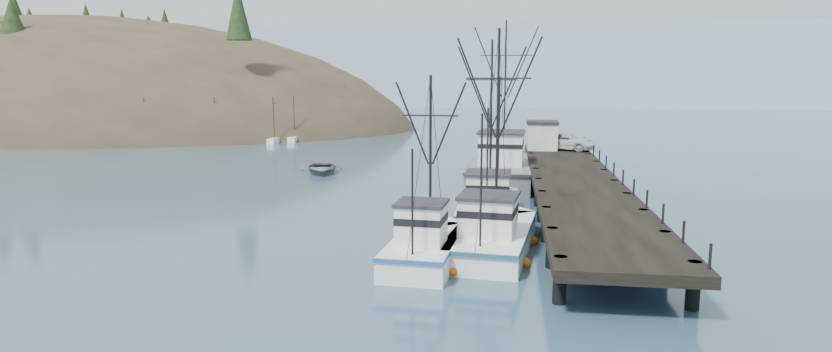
% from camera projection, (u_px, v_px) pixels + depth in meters
% --- Properties ---
extents(ground, '(400.00, 400.00, 0.00)m').
position_uv_depth(ground, '(318.00, 264.00, 32.09)').
color(ground, '#2D4D65').
rests_on(ground, ground).
extents(pier, '(6.00, 44.00, 2.00)m').
position_uv_depth(pier, '(576.00, 184.00, 45.53)').
color(pier, black).
rests_on(pier, ground).
extents(headland, '(134.80, 78.00, 51.00)m').
position_uv_depth(headland, '(49.00, 149.00, 120.05)').
color(headland, '#382D1E').
rests_on(headland, ground).
extents(distant_ridge, '(360.00, 40.00, 26.00)m').
position_uv_depth(distant_ridge, '(511.00, 105.00, 196.95)').
color(distant_ridge, '#9EB2C6').
rests_on(distant_ridge, ground).
extents(distant_ridge_far, '(180.00, 25.00, 18.00)m').
position_uv_depth(distant_ridge_far, '(361.00, 102.00, 218.55)').
color(distant_ridge_far, silver).
rests_on(distant_ridge_far, ground).
extents(moored_sailboats, '(19.09, 18.41, 6.35)m').
position_uv_depth(moored_sailboats, '(240.00, 138.00, 91.51)').
color(moored_sailboats, white).
rests_on(moored_sailboats, ground).
extents(trawler_near, '(5.09, 12.07, 12.05)m').
position_uv_depth(trawler_near, '(493.00, 234.00, 34.71)').
color(trawler_near, white).
rests_on(trawler_near, ground).
extents(trawler_mid, '(3.76, 9.47, 9.61)m').
position_uv_depth(trawler_mid, '(427.00, 245.00, 32.52)').
color(trawler_mid, white).
rests_on(trawler_mid, ground).
extents(trawler_far, '(3.83, 11.58, 11.85)m').
position_uv_depth(trawler_far, '(489.00, 206.00, 42.15)').
color(trawler_far, white).
rests_on(trawler_far, ground).
extents(work_vessel, '(5.81, 17.38, 14.28)m').
position_uv_depth(work_vessel, '(502.00, 167.00, 56.66)').
color(work_vessel, slate).
rests_on(work_vessel, ground).
extents(pier_shed, '(3.00, 3.20, 2.80)m').
position_uv_depth(pier_shed, '(542.00, 135.00, 63.07)').
color(pier_shed, silver).
rests_on(pier_shed, pier).
extents(pickup_truck, '(6.35, 4.62, 1.60)m').
position_uv_depth(pickup_truck, '(566.00, 142.00, 62.85)').
color(pickup_truck, silver).
rests_on(pickup_truck, pier).
extents(motorboat, '(5.61, 6.73, 1.20)m').
position_uv_depth(motorboat, '(322.00, 173.00, 61.63)').
color(motorboat, '#585E62').
rests_on(motorboat, ground).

